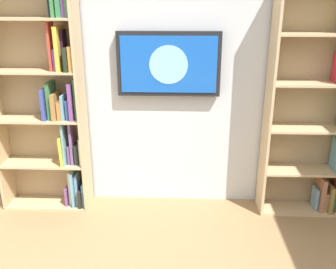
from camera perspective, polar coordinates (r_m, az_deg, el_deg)
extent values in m
cube|color=silver|center=(3.35, 1.21, 11.00)|extent=(4.52, 0.06, 2.70)
cube|color=tan|center=(3.32, 15.27, 4.29)|extent=(0.02, 0.28, 2.03)
cube|color=tan|center=(3.56, 21.22, 4.65)|extent=(0.83, 0.01, 2.03)
cube|color=tan|center=(3.81, 19.95, -10.63)|extent=(0.79, 0.27, 0.02)
cube|color=tan|center=(3.63, 20.69, -5.13)|extent=(0.79, 0.27, 0.02)
cube|color=tan|center=(3.49, 21.48, 0.88)|extent=(0.79, 0.27, 0.02)
cube|color=tan|center=(3.39, 22.33, 7.32)|extent=(0.79, 0.27, 0.02)
cube|color=tan|center=(3.34, 23.24, 14.05)|extent=(0.79, 0.27, 0.02)
cube|color=#C33C23|center=(3.81, 24.56, -8.10)|extent=(0.03, 0.14, 0.35)
cube|color=#2D773E|center=(3.85, 23.85, -9.05)|extent=(0.03, 0.16, 0.19)
cube|color=olive|center=(3.80, 23.47, -8.77)|extent=(0.03, 0.21, 0.26)
cube|color=#99754B|center=(3.82, 22.84, -9.16)|extent=(0.03, 0.19, 0.19)
cube|color=#A1684C|center=(3.78, 22.43, -8.27)|extent=(0.04, 0.21, 0.32)
cube|color=#6E9AB3|center=(3.79, 21.76, -9.02)|extent=(0.03, 0.13, 0.21)
cube|color=#5C96A8|center=(3.63, 24.53, -2.92)|extent=(0.02, 0.21, 0.30)
cube|color=tan|center=(3.34, -13.31, 5.84)|extent=(0.02, 0.28, 2.17)
cube|color=tan|center=(3.58, -18.80, 6.25)|extent=(0.80, 0.01, 2.17)
cube|color=tan|center=(3.85, -17.71, -10.01)|extent=(0.76, 0.27, 0.02)
cube|color=tan|center=(3.66, -18.41, -4.13)|extent=(0.76, 0.27, 0.02)
cube|color=tan|center=(3.52, -19.16, 2.31)|extent=(0.76, 0.27, 0.02)
cube|color=tan|center=(3.42, -19.97, 9.21)|extent=(0.76, 0.27, 0.02)
cube|color=tan|center=(3.38, -20.85, 16.39)|extent=(0.76, 0.27, 0.02)
cube|color=#5997B0|center=(3.67, -12.71, -8.80)|extent=(0.03, 0.16, 0.23)
cube|color=black|center=(3.70, -13.14, -9.15)|extent=(0.03, 0.22, 0.17)
cube|color=#698FB0|center=(3.67, -13.78, -8.18)|extent=(0.03, 0.12, 0.32)
cube|color=#68A0B4|center=(3.69, -14.14, -7.76)|extent=(0.02, 0.24, 0.35)
cube|color=silver|center=(3.70, -14.61, -7.77)|extent=(0.04, 0.13, 0.34)
cube|color=#7A467F|center=(3.74, -15.14, -8.89)|extent=(0.02, 0.17, 0.18)
cube|color=beige|center=(3.50, -13.15, -2.36)|extent=(0.02, 0.16, 0.25)
cube|color=#202822|center=(3.52, -13.72, -2.81)|extent=(0.04, 0.15, 0.19)
cube|color=slate|center=(3.48, -14.57, -1.29)|extent=(0.02, 0.12, 0.40)
cube|color=#6F487E|center=(3.54, -14.84, -2.86)|extent=(0.02, 0.13, 0.18)
cube|color=#6BA1A1|center=(3.51, -15.49, -1.20)|extent=(0.02, 0.20, 0.40)
cube|color=yellow|center=(3.53, -15.81, -2.19)|extent=(0.03, 0.22, 0.27)
cube|color=#44804E|center=(3.36, -13.81, 5.42)|extent=(0.03, 0.16, 0.36)
cube|color=#774389|center=(3.35, -14.52, 5.06)|extent=(0.03, 0.19, 0.33)
cube|color=#305089|center=(3.38, -15.07, 3.84)|extent=(0.03, 0.14, 0.18)
cube|color=#689AA6|center=(3.40, -15.62, 4.23)|extent=(0.02, 0.20, 0.22)
cube|color=orange|center=(3.42, -16.05, 3.77)|extent=(0.04, 0.20, 0.16)
cube|color=olive|center=(3.41, -16.88, 4.27)|extent=(0.04, 0.20, 0.23)
cube|color=#386E3E|center=(3.44, -17.56, 5.12)|extent=(0.04, 0.19, 0.33)
cube|color=#384595|center=(3.44, -18.30, 4.60)|extent=(0.03, 0.21, 0.27)
cube|color=orange|center=(3.28, -14.44, 11.37)|extent=(0.03, 0.22, 0.21)
cube|color=black|center=(3.29, -15.09, 11.25)|extent=(0.03, 0.23, 0.20)
cube|color=black|center=(3.31, -15.72, 12.45)|extent=(0.02, 0.13, 0.33)
cube|color=gold|center=(3.31, -16.33, 12.64)|extent=(0.04, 0.22, 0.36)
cube|color=#7E4791|center=(3.32, -16.86, 11.02)|extent=(0.02, 0.13, 0.18)
cube|color=#C13F32|center=(3.31, -17.57, 12.81)|extent=(0.02, 0.14, 0.40)
cube|color=#43844A|center=(3.26, -14.99, 19.48)|extent=(0.02, 0.22, 0.27)
cube|color=#77478C|center=(3.27, -15.56, 18.72)|extent=(0.03, 0.16, 0.19)
cube|color=#34794A|center=(3.26, -16.38, 18.46)|extent=(0.04, 0.13, 0.17)
cube|color=black|center=(3.30, -17.65, 19.17)|extent=(0.02, 0.13, 0.26)
cube|color=black|center=(3.27, 0.11, 10.82)|extent=(0.90, 0.06, 0.56)
cube|color=blue|center=(3.24, 0.09, 10.73)|extent=(0.83, 0.01, 0.49)
cylinder|color=#8CCCEA|center=(3.23, 0.09, 10.71)|extent=(0.33, 0.00, 0.33)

